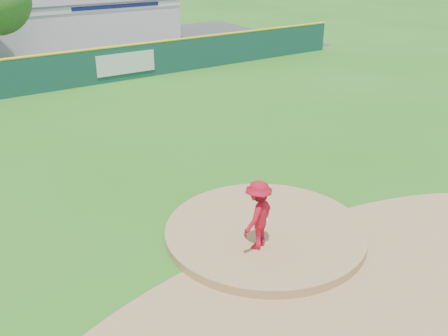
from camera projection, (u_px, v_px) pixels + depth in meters
ground at (265, 235)px, 13.79m from camera, size 120.00×120.00×0.00m
pitchers_mound at (265, 235)px, 13.79m from camera, size 5.50×5.50×0.50m
pitching_rubber at (258, 222)px, 13.91m from camera, size 0.60×0.15×0.04m
infield_dirt_arc at (346, 292)px, 11.54m from camera, size 15.40×15.40×0.01m
parking_lot at (17, 61)px, 34.05m from camera, size 44.00×16.00×0.02m
pitcher at (258, 215)px, 12.47m from camera, size 1.37×1.11×1.84m
pool_building_grp at (75, 20)px, 40.22m from camera, size 15.20×8.20×3.31m
fence_banners at (27, 77)px, 26.04m from camera, size 14.75×0.04×1.20m
outfield_fence at (56, 71)px, 26.85m from camera, size 40.00×0.14×2.07m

